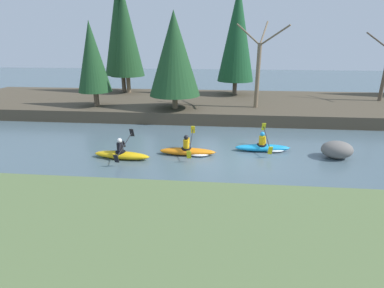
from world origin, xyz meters
The scene contains 13 objects.
ground_plane centered at (0.00, 0.00, 0.00)m, with size 90.00×90.00×0.00m, color #4C606B.
riverbank_near centered at (0.00, -6.34, 0.31)m, with size 44.00×5.26×0.62m.
riverbank_far centered at (0.00, 10.45, 0.40)m, with size 44.00×9.80×0.80m.
conifer_tree_far_left centered at (-9.42, 7.39, 4.16)m, with size 2.31×2.31×5.74m.
conifer_tree_left centered at (-9.33, 13.45, 6.07)m, with size 3.02×3.02×9.04m.
conifer_tree_mid_left centered at (-8.83, 13.24, 5.84)m, with size 2.97×2.97×8.65m.
conifer_tree_centre centered at (-3.69, 7.05, 4.40)m, with size 3.42×3.42×6.30m.
conifer_tree_mid_right centered at (0.59, 13.05, 5.74)m, with size 3.03×3.03×8.75m.
bare_tree_upstream centered at (1.91, 8.05, 3.49)m, with size 3.17×3.14×5.72m.
kayaker_lead centered at (1.71, 1.29, 0.20)m, with size 2.79×2.07×1.20m.
kayaker_middle centered at (-1.98, 0.39, 0.20)m, with size 2.77×2.06×1.20m.
kayaker_trailing centered at (-5.10, -0.39, 0.22)m, with size 2.79×2.07×1.20m.
boulder_midstream centered at (4.96, 0.68, 0.41)m, with size 1.44×1.13×0.82m.
Camera 1 is at (-0.56, -13.10, 5.30)m, focal length 28.00 mm.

